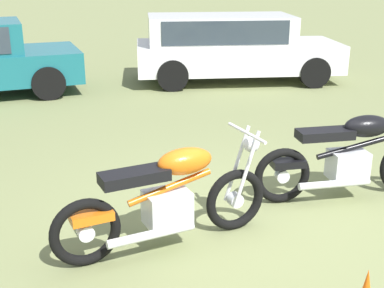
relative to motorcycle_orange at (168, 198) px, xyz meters
The scene contains 4 objects.
ground_plane 1.15m from the motorcycle_orange, ahead, with size 120.00×120.00×0.00m, color olive.
motorcycle_orange is the anchor object (origin of this frame).
motorcycle_black 2.20m from the motorcycle_orange, ahead, with size 2.08×0.72×1.02m.
car_white 7.15m from the motorcycle_orange, 59.90° to the left, with size 4.68×2.88×1.43m.
Camera 1 is at (-2.41, -4.05, 2.47)m, focal length 48.22 mm.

